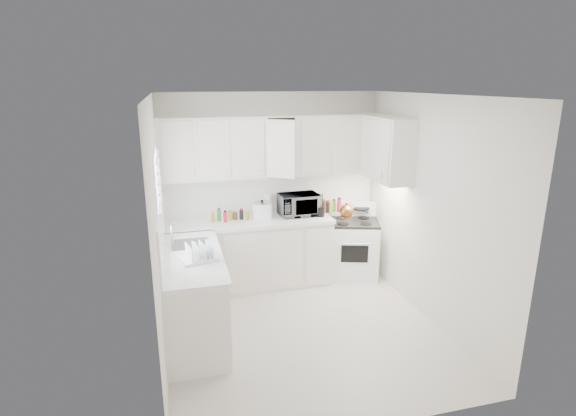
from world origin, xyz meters
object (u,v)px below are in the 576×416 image
object	(u,v)px
tea_kettle	(347,210)
microwave	(299,202)
stove	(353,241)
dish_rack	(199,251)
utensil_crock	(321,205)
rice_cooker	(262,209)

from	to	relation	value
tea_kettle	microwave	bearing A→B (deg)	158.87
stove	dish_rack	distance (m)	2.60
tea_kettle	utensil_crock	size ratio (longest dim) A/B	0.70
rice_cooker	tea_kettle	bearing A→B (deg)	7.60
rice_cooker	dish_rack	bearing A→B (deg)	-108.60
microwave	utensil_crock	xyz separation A→B (m)	(0.27, -0.15, -0.01)
microwave	dish_rack	distance (m)	1.95
rice_cooker	stove	bearing A→B (deg)	15.92
tea_kettle	rice_cooker	bearing A→B (deg)	171.13
stove	utensil_crock	world-z (taller)	utensil_crock
tea_kettle	dish_rack	size ratio (longest dim) A/B	0.63
microwave	dish_rack	world-z (taller)	microwave
microwave	stove	bearing A→B (deg)	-8.93
tea_kettle	microwave	xyz separation A→B (m)	(-0.61, 0.25, 0.08)
tea_kettle	microwave	distance (m)	0.66
rice_cooker	utensil_crock	bearing A→B (deg)	10.70
rice_cooker	dish_rack	size ratio (longest dim) A/B	0.72
tea_kettle	dish_rack	xyz separation A→B (m)	(-2.05, -1.06, 0.00)
tea_kettle	rice_cooker	size ratio (longest dim) A/B	0.88
utensil_crock	dish_rack	distance (m)	2.07
dish_rack	tea_kettle	bearing A→B (deg)	14.53
tea_kettle	stove	bearing A→B (deg)	42.83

